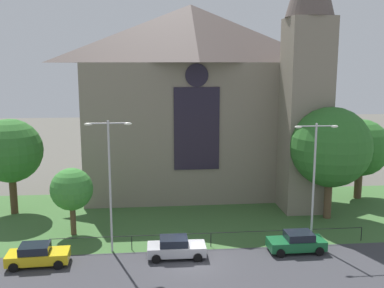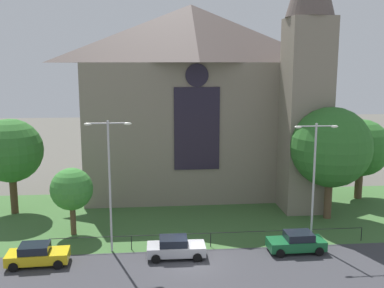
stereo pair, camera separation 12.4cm
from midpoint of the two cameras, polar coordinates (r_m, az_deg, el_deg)
ground at (r=42.03m, az=-1.19°, el=-9.06°), size 160.00×160.00×0.00m
road_asphalt at (r=30.99m, az=0.61°, el=-16.33°), size 120.00×8.00×0.01m
grass_verge at (r=40.15m, az=-0.97°, el=-9.99°), size 120.00×20.00×0.01m
church_building at (r=48.11m, az=0.75°, el=5.91°), size 23.20×16.20×26.00m
iron_railing at (r=34.86m, az=2.33°, el=-11.54°), size 24.16×0.07×1.13m
tree_right_near at (r=41.49m, az=17.21°, el=-0.40°), size 7.16×7.16×10.16m
tree_left_far at (r=44.35m, az=-22.26°, el=-0.83°), size 5.89×5.89×8.94m
tree_right_far at (r=49.08m, az=20.66°, el=-0.46°), size 5.85×5.85×8.31m
tree_left_near at (r=37.67m, az=-15.21°, el=-5.63°), size 3.45×3.45×5.57m
streetlamp_near at (r=33.01m, az=-10.58°, el=-3.50°), size 3.37×0.26×9.88m
streetlamp_far at (r=35.21m, az=15.26°, el=-3.20°), size 3.37×0.26×9.47m
parked_car_yellow at (r=33.77m, az=-19.23°, el=-13.23°), size 4.28×2.18×1.51m
parked_car_silver at (r=33.18m, az=-2.19°, el=-13.07°), size 4.24×2.09×1.51m
parked_car_green at (r=34.97m, az=13.14°, el=-12.09°), size 4.23×2.07×1.51m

